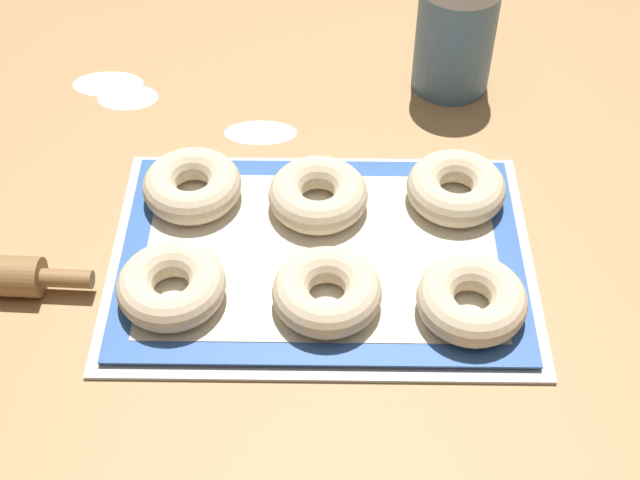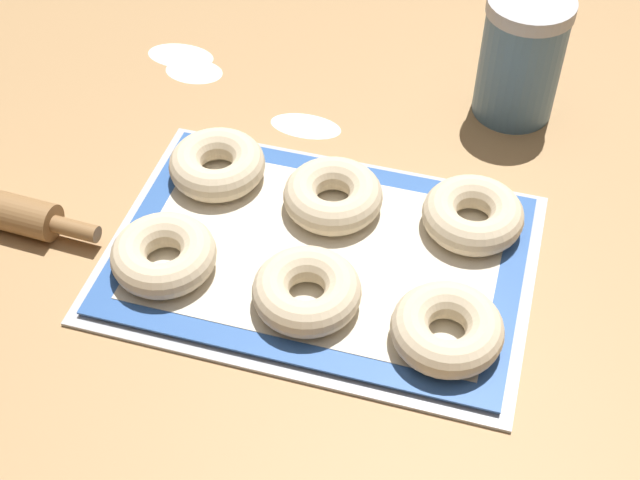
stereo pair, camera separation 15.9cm
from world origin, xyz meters
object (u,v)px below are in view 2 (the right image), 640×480
Objects in this scene: bagel_back_right at (473,215)px; flour_canister at (521,57)px; baking_tray at (320,257)px; bagel_front_right at (447,329)px; bagel_front_left at (164,255)px; bagel_back_center at (333,196)px; bagel_front_center at (308,291)px; bagel_back_left at (217,164)px.

bagel_back_right is 0.22m from flour_canister.
flour_canister is (0.01, 0.22, 0.05)m from bagel_back_right.
bagel_front_right reaches higher than baking_tray.
bagel_back_center is (0.14, 0.13, 0.00)m from bagel_front_left.
bagel_front_center is 0.20m from bagel_back_right.
bagel_front_center is 1.00× the size of bagel_back_left.
bagel_front_right is 0.20m from bagel_back_center.
bagel_back_left is 0.13m from bagel_back_center.
bagel_front_center and bagel_back_right have the same top height.
bagel_back_center is (-0.15, 0.14, 0.00)m from bagel_front_right.
bagel_front_center is (0.01, -0.07, 0.03)m from baking_tray.
bagel_back_left is 1.00× the size of bagel_back_right.
flour_canister reaches higher than bagel_front_left.
bagel_back_right is (-0.00, 0.15, 0.00)m from bagel_front_right.
bagel_front_left is at bearing 177.21° from bagel_front_right.
bagel_front_center is 0.20m from bagel_back_left.
bagel_back_center is 0.69× the size of flour_canister.
bagel_front_left and bagel_back_right have the same top height.
bagel_back_left is 0.28m from bagel_back_right.
bagel_back_center is at bearing 136.28° from bagel_front_right.
bagel_back_left is (-0.14, 0.14, 0.00)m from bagel_front_center.
bagel_front_right and bagel_back_left have the same top height.
bagel_back_left is (-0.28, 0.15, 0.00)m from bagel_front_right.
bagel_back_center reaches higher than baking_tray.
bagel_back_right is at bearing 4.75° from bagel_back_center.
bagel_front_left is 1.00× the size of bagel_front_center.
bagel_front_center and bagel_back_left have the same top height.
bagel_back_left is at bearing 135.18° from bagel_front_center.
baking_tray is 0.16m from bagel_front_left.
bagel_front_right is (0.13, -0.01, 0.00)m from bagel_front_center.
bagel_front_center is at bearing -85.08° from bagel_back_center.
flour_canister is (0.01, 0.37, 0.05)m from bagel_front_right.
bagel_front_right is (0.14, -0.07, 0.03)m from baking_tray.
bagel_back_center is at bearing 94.92° from bagel_front_center.
flour_canister reaches higher than bagel_front_center.
bagel_front_right is at bearing -89.68° from bagel_back_right.
flour_canister reaches higher than bagel_back_left.
bagel_front_center is 1.00× the size of bagel_front_right.
bagel_front_center is at bearing -112.27° from flour_canister.
baking_tray is 4.10× the size of bagel_back_right.
bagel_front_center is 0.14m from bagel_front_right.
baking_tray is 2.85× the size of flour_canister.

